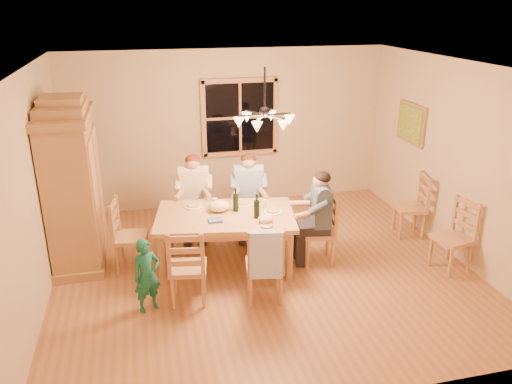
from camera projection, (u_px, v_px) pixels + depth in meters
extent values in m
plane|color=#976337|center=(264.00, 269.00, 6.81)|extent=(5.50, 5.50, 0.00)
cube|color=white|center=(265.00, 67.00, 5.84)|extent=(5.50, 5.00, 0.02)
cube|color=#CCB790|center=(228.00, 129.00, 8.59)|extent=(5.50, 0.02, 2.70)
cube|color=#CCB790|center=(32.00, 194.00, 5.73)|extent=(0.02, 5.00, 2.70)
cube|color=#CCB790|center=(456.00, 160.00, 6.92)|extent=(0.02, 5.00, 2.70)
cube|color=black|center=(240.00, 117.00, 8.55)|extent=(1.20, 0.03, 1.20)
cube|color=#BA7D52|center=(240.00, 118.00, 8.53)|extent=(1.30, 0.06, 1.30)
cube|color=olive|center=(411.00, 123.00, 7.91)|extent=(0.04, 0.78, 0.64)
cube|color=#1E6B2D|center=(410.00, 124.00, 7.90)|extent=(0.02, 0.68, 0.54)
cylinder|color=black|center=(265.00, 89.00, 5.93)|extent=(0.02, 0.02, 0.53)
sphere|color=black|center=(264.00, 111.00, 6.03)|extent=(0.12, 0.12, 0.12)
cylinder|color=black|center=(277.00, 114.00, 6.08)|extent=(0.34, 0.02, 0.02)
cone|color=#FFB259|center=(290.00, 120.00, 6.14)|extent=(0.13, 0.13, 0.12)
cylinder|color=black|center=(268.00, 112.00, 6.19)|extent=(0.19, 0.31, 0.02)
cone|color=#FFB259|center=(271.00, 116.00, 6.36)|extent=(0.13, 0.13, 0.12)
cylinder|color=black|center=(255.00, 113.00, 6.15)|extent=(0.19, 0.31, 0.02)
cone|color=#FFB259|center=(247.00, 117.00, 6.29)|extent=(0.13, 0.13, 0.12)
cylinder|color=black|center=(252.00, 115.00, 6.01)|extent=(0.34, 0.02, 0.02)
cone|color=#FFB259|center=(239.00, 123.00, 6.00)|extent=(0.13, 0.13, 0.12)
cylinder|color=black|center=(261.00, 117.00, 5.90)|extent=(0.19, 0.31, 0.02)
cone|color=#FFB259|center=(257.00, 127.00, 5.79)|extent=(0.13, 0.13, 0.12)
cylinder|color=black|center=(274.00, 117.00, 5.93)|extent=(0.19, 0.31, 0.02)
cone|color=#FFB259|center=(283.00, 126.00, 5.85)|extent=(0.13, 0.13, 0.12)
cube|color=olive|center=(74.00, 192.00, 6.74)|extent=(0.60, 1.30, 2.00)
cube|color=olive|center=(63.00, 116.00, 6.36)|extent=(0.66, 1.40, 0.10)
cube|color=olive|center=(62.00, 108.00, 6.33)|extent=(0.58, 1.00, 0.12)
cube|color=olive|center=(61.00, 100.00, 6.29)|extent=(0.52, 0.55, 0.10)
cube|color=#BA7D52|center=(96.00, 199.00, 6.51)|extent=(0.03, 0.55, 1.60)
cube|color=#BA7D52|center=(99.00, 182.00, 7.11)|extent=(0.03, 0.55, 1.60)
cube|color=olive|center=(82.00, 254.00, 7.08)|extent=(0.66, 1.40, 0.12)
cube|color=#B17C4E|center=(225.00, 216.00, 6.66)|extent=(1.99, 1.41, 0.06)
cube|color=#BA7D52|center=(225.00, 222.00, 6.69)|extent=(1.82, 1.24, 0.10)
cylinder|color=#BA7D52|center=(162.00, 260.00, 6.32)|extent=(0.09, 0.09, 0.70)
cylinder|color=#BA7D52|center=(290.00, 256.00, 6.42)|extent=(0.09, 0.09, 0.70)
cylinder|color=#BA7D52|center=(169.00, 229.00, 7.18)|extent=(0.09, 0.09, 0.70)
cylinder|color=#BA7D52|center=(282.00, 226.00, 7.27)|extent=(0.09, 0.09, 0.70)
cube|color=#BA7D52|center=(195.00, 211.00, 7.54)|extent=(0.50, 0.49, 0.06)
cube|color=#BA7D52|center=(194.00, 194.00, 7.44)|extent=(0.38, 0.11, 0.54)
cube|color=#BA7D52|center=(249.00, 209.00, 7.59)|extent=(0.50, 0.49, 0.06)
cube|color=#BA7D52|center=(249.00, 193.00, 7.49)|extent=(0.38, 0.11, 0.54)
cube|color=#BA7D52|center=(188.00, 268.00, 5.93)|extent=(0.50, 0.49, 0.06)
cube|color=#BA7D52|center=(187.00, 248.00, 5.83)|extent=(0.38, 0.11, 0.54)
cube|color=#BA7D52|center=(265.00, 266.00, 5.98)|extent=(0.50, 0.49, 0.06)
cube|color=#BA7D52|center=(265.00, 246.00, 5.89)|extent=(0.38, 0.11, 0.54)
cube|color=#BA7D52|center=(131.00, 238.00, 6.68)|extent=(0.49, 0.50, 0.06)
cube|color=#BA7D52|center=(129.00, 219.00, 6.59)|extent=(0.11, 0.38, 0.54)
cube|color=#BA7D52|center=(319.00, 232.00, 6.84)|extent=(0.49, 0.50, 0.06)
cube|color=#BA7D52|center=(319.00, 214.00, 6.74)|extent=(0.11, 0.38, 0.54)
cube|color=beige|center=(194.00, 187.00, 7.40)|extent=(0.43, 0.28, 0.52)
cube|color=#262328|center=(195.00, 206.00, 7.51)|extent=(0.45, 0.48, 0.14)
sphere|color=tan|center=(193.00, 162.00, 7.26)|extent=(0.21, 0.21, 0.21)
ellipsoid|color=#592614|center=(193.00, 160.00, 7.25)|extent=(0.22, 0.22, 0.17)
cube|color=#2D617D|center=(249.00, 185.00, 7.45)|extent=(0.43, 0.28, 0.52)
cube|color=#262328|center=(249.00, 205.00, 7.56)|extent=(0.45, 0.48, 0.14)
sphere|color=tan|center=(248.00, 161.00, 7.31)|extent=(0.21, 0.21, 0.21)
ellipsoid|color=#381E11|center=(248.00, 159.00, 7.30)|extent=(0.22, 0.22, 0.17)
cube|color=#405267|center=(320.00, 206.00, 6.70)|extent=(0.28, 0.43, 0.52)
cube|color=#262328|center=(319.00, 227.00, 6.81)|extent=(0.48, 0.45, 0.14)
sphere|color=tan|center=(321.00, 180.00, 6.56)|extent=(0.21, 0.21, 0.21)
ellipsoid|color=black|center=(321.00, 178.00, 6.55)|extent=(0.22, 0.22, 0.17)
cube|color=#AEC4EC|center=(266.00, 255.00, 5.72)|extent=(0.39, 0.16, 0.58)
cylinder|color=black|center=(236.00, 200.00, 6.69)|extent=(0.08, 0.08, 0.33)
cylinder|color=black|center=(257.00, 206.00, 6.48)|extent=(0.08, 0.08, 0.33)
cylinder|color=white|center=(193.00, 206.00, 6.88)|extent=(0.26, 0.26, 0.02)
cylinder|color=white|center=(244.00, 204.00, 6.97)|extent=(0.26, 0.26, 0.02)
cylinder|color=white|center=(273.00, 212.00, 6.70)|extent=(0.26, 0.26, 0.02)
cylinder|color=silver|center=(215.00, 203.00, 6.83)|extent=(0.06, 0.06, 0.14)
cylinder|color=silver|center=(264.00, 204.00, 6.79)|extent=(0.06, 0.06, 0.14)
ellipsoid|color=#D9B291|center=(266.00, 219.00, 6.37)|extent=(0.20, 0.20, 0.11)
cube|color=slate|center=(215.00, 220.00, 6.42)|extent=(0.20, 0.17, 0.03)
ellipsoid|color=beige|center=(219.00, 206.00, 6.71)|extent=(0.28, 0.22, 0.15)
imported|color=#186D59|center=(147.00, 276.00, 5.76)|extent=(0.39, 0.33, 0.91)
cube|color=#BA7D52|center=(452.00, 239.00, 6.65)|extent=(0.50, 0.52, 0.06)
cube|color=#BA7D52|center=(455.00, 221.00, 6.55)|extent=(0.13, 0.38, 0.54)
cube|color=#BA7D52|center=(410.00, 208.00, 7.65)|extent=(0.50, 0.52, 0.06)
cube|color=#BA7D52|center=(412.00, 191.00, 7.55)|extent=(0.13, 0.38, 0.54)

